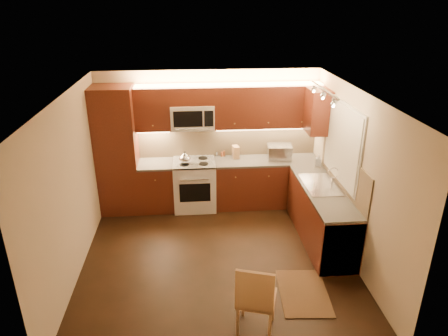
{
  "coord_description": "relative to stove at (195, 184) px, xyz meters",
  "views": [
    {
      "loc": [
        -0.34,
        -5.18,
        3.69
      ],
      "look_at": [
        0.15,
        0.55,
        1.25
      ],
      "focal_mm": 32.69,
      "sensor_mm": 36.0,
      "label": 1
    }
  ],
  "objects": [
    {
      "name": "counter_back_left",
      "position": [
        -0.69,
        0.02,
        0.42
      ],
      "size": [
        0.62,
        0.6,
        0.04
      ],
      "primitive_type": "cube",
      "color": "#3A3734",
      "rests_on": "base_cab_back_left"
    },
    {
      "name": "track_light_bar",
      "position": [
        1.85,
        -1.27,
        2.0
      ],
      "size": [
        0.04,
        1.2,
        0.03
      ],
      "primitive_type": "cube",
      "color": "silver",
      "rests_on": "ceiling"
    },
    {
      "name": "kettle",
      "position": [
        -0.16,
        -0.1,
        0.58
      ],
      "size": [
        0.23,
        0.23,
        0.24
      ],
      "primitive_type": null,
      "rotation": [
        0.0,
        0.0,
        -0.11
      ],
      "color": "silver",
      "rests_on": "stove"
    },
    {
      "name": "microwave",
      "position": [
        0.0,
        0.14,
        1.26
      ],
      "size": [
        0.76,
        0.38,
        0.44
      ],
      "primitive_type": null,
      "color": "silver",
      "rests_on": "wall_back"
    },
    {
      "name": "pantry",
      "position": [
        -1.35,
        0.02,
        0.69
      ],
      "size": [
        0.7,
        0.6,
        2.3
      ],
      "primitive_type": "cube",
      "color": "#42190E",
      "rests_on": "floor"
    },
    {
      "name": "soap_bottle",
      "position": [
        2.19,
        -0.34,
        0.55
      ],
      "size": [
        0.12,
        0.12,
        0.21
      ],
      "primitive_type": "imported",
      "rotation": [
        0.0,
        0.0,
        -0.35
      ],
      "color": "#AFAFB3",
      "rests_on": "counter_right"
    },
    {
      "name": "wall_left",
      "position": [
        -1.7,
        -1.68,
        0.79
      ],
      "size": [
        0.01,
        4.0,
        2.5
      ],
      "primitive_type": "cube",
      "color": "#BFAA8C",
      "rests_on": "ground"
    },
    {
      "name": "upper_cab_back_left",
      "position": [
        -0.69,
        0.15,
        1.42
      ],
      "size": [
        0.62,
        0.35,
        0.75
      ],
      "primitive_type": "cube",
      "color": "#42190E",
      "rests_on": "wall_back"
    },
    {
      "name": "counter_back_right",
      "position": [
        1.34,
        0.02,
        0.42
      ],
      "size": [
        1.92,
        0.6,
        0.04
      ],
      "primitive_type": "cube",
      "color": "#3A3734",
      "rests_on": "base_cab_back_right"
    },
    {
      "name": "dining_chair",
      "position": [
        0.65,
        -3.15,
        0.03
      ],
      "size": [
        0.54,
        0.54,
        0.97
      ],
      "primitive_type": null,
      "rotation": [
        0.0,
        0.0,
        -0.3
      ],
      "color": "#AD804E",
      "rests_on": "floor"
    },
    {
      "name": "base_cab_back_left",
      "position": [
        -0.69,
        0.02,
        -0.03
      ],
      "size": [
        0.62,
        0.6,
        0.86
      ],
      "primitive_type": "cube",
      "color": "#42190E",
      "rests_on": "floor"
    },
    {
      "name": "wall_front",
      "position": [
        0.3,
        -3.67,
        0.79
      ],
      "size": [
        4.0,
        0.01,
        2.5
      ],
      "primitive_type": "cube",
      "color": "#BFAA8C",
      "rests_on": "ground"
    },
    {
      "name": "counter_right",
      "position": [
        2.0,
        -1.28,
        0.42
      ],
      "size": [
        0.6,
        2.0,
        0.04
      ],
      "primitive_type": "cube",
      "color": "#3A3734",
      "rests_on": "base_cab_right"
    },
    {
      "name": "spice_jar_a",
      "position": [
        0.44,
        0.26,
        0.48
      ],
      "size": [
        0.05,
        0.05,
        0.09
      ],
      "primitive_type": "cylinder",
      "rotation": [
        0.0,
        0.0,
        -0.23
      ],
      "color": "silver",
      "rests_on": "counter_back_right"
    },
    {
      "name": "upper_cab_bridge",
      "position": [
        0.0,
        0.15,
        1.63
      ],
      "size": [
        0.76,
        0.35,
        0.31
      ],
      "primitive_type": "cube",
      "color": "#42190E",
      "rests_on": "wall_back"
    },
    {
      "name": "backsplash_back",
      "position": [
        0.65,
        0.31,
        0.74
      ],
      "size": [
        3.3,
        0.02,
        0.6
      ],
      "primitive_type": "cube",
      "color": "tan",
      "rests_on": "wall_back"
    },
    {
      "name": "floor",
      "position": [
        0.3,
        -1.68,
        -0.46
      ],
      "size": [
        4.0,
        4.0,
        0.01
      ],
      "primitive_type": "cube",
      "color": "black",
      "rests_on": "ground"
    },
    {
      "name": "upper_cab_back_right",
      "position": [
        1.34,
        0.15,
        1.42
      ],
      "size": [
        1.92,
        0.35,
        0.75
      ],
      "primitive_type": "cube",
      "color": "#42190E",
      "rests_on": "wall_back"
    },
    {
      "name": "wall_right",
      "position": [
        2.3,
        -1.68,
        0.79
      ],
      "size": [
        0.01,
        4.0,
        2.5
      ],
      "primitive_type": "cube",
      "color": "#BFAA8C",
      "rests_on": "ground"
    },
    {
      "name": "sink",
      "position": [
        2.0,
        -1.12,
        0.52
      ],
      "size": [
        0.52,
        0.86,
        0.15
      ],
      "primitive_type": null,
      "color": "silver",
      "rests_on": "counter_right"
    },
    {
      "name": "ceiling",
      "position": [
        0.3,
        -1.68,
        2.04
      ],
      "size": [
        4.0,
        4.0,
        0.01
      ],
      "primitive_type": "cube",
      "color": "beige",
      "rests_on": "ground"
    },
    {
      "name": "spice_jar_b",
      "position": [
        0.57,
        0.26,
        0.49
      ],
      "size": [
        0.04,
        0.04,
        0.11
      ],
      "primitive_type": "cylinder",
      "rotation": [
        0.0,
        0.0,
        -0.01
      ],
      "color": "brown",
      "rests_on": "counter_back_right"
    },
    {
      "name": "spice_jar_c",
      "position": [
        0.73,
        0.19,
        0.49
      ],
      "size": [
        0.05,
        0.05,
        0.1
      ],
      "primitive_type": "cylinder",
      "rotation": [
        0.0,
        0.0,
        0.25
      ],
      "color": "silver",
      "rests_on": "counter_back_right"
    },
    {
      "name": "faucet",
      "position": [
        2.18,
        -1.12,
        0.59
      ],
      "size": [
        0.2,
        0.04,
        0.3
      ],
      "primitive_type": null,
      "color": "silver",
      "rests_on": "counter_right"
    },
    {
      "name": "base_cab_back_right",
      "position": [
        1.34,
        0.02,
        -0.03
      ],
      "size": [
        1.92,
        0.6,
        0.86
      ],
      "primitive_type": "cube",
      "color": "#42190E",
      "rests_on": "floor"
    },
    {
      "name": "stove",
      "position": [
        0.0,
        0.0,
        0.0
      ],
      "size": [
        0.76,
        0.65,
        0.92
      ],
      "primitive_type": null,
      "color": "silver",
      "rests_on": "floor"
    },
    {
      "name": "wall_back",
      "position": [
        0.3,
        0.32,
        0.79
      ],
      "size": [
        4.0,
        0.01,
        2.5
      ],
      "primitive_type": "cube",
      "color": "#BFAA8C",
      "rests_on": "ground"
    },
    {
      "name": "dishwasher",
      "position": [
        2.0,
        -1.98,
        -0.03
      ],
      "size": [
        0.58,
        0.6,
        0.84
      ],
      "primitive_type": "cube",
      "color": "silver",
      "rests_on": "floor"
    },
    {
      "name": "window_blinds",
      "position": [
        2.27,
        -1.12,
        1.14
      ],
      "size": [
        0.02,
        1.36,
        1.16
      ],
      "primitive_type": "cube",
      "color": "silver",
      "rests_on": "wall_right"
    },
    {
      "name": "window_frame",
      "position": [
        2.29,
        -1.12,
        1.14
      ],
      "size": [
        0.03,
        1.44,
        1.24
      ],
      "primitive_type": "cube",
      "color": "silver",
      "rests_on": "wall_right"
    },
    {
      "name": "toaster_oven",
      "position": [
        1.57,
        0.06,
        0.57
      ],
      "size": [
        0.46,
        0.36,
        0.26
      ],
      "primitive_type": "cube",
      "rotation": [
        0.0,
        0.0,
        -0.08
      ],
      "color": "silver",
      "rests_on": "counter_back_right"
    },
    {
      "name": "base_cab_right",
      "position": [
        2.0,
        -1.28,
        -0.03
      ],
      "size": [
        0.6,
        2.0,
        0.86
      ],
      "primitive_type": "cube",
      "color": "#42190E",
      "rests_on": "floor"
    },
    {
      "name": "spice_jar_d",
      "position": [
        0.53,
        0.25,
        0.49
      ],
      "size": [
        0.05,
        0.05,
        0.09
      ],
      "primitive_type": "cylinder",
      "rotation": [
        0.0,
        0.0,
        0.41
      ],
      "color": "#9E542F",
      "rests_on": "counter_back_right"
    },
    {
      "name": "backsplash_right",
      "position": [
        2.29,
        -1.28,
        0.74
      ],
      "size": [
        0.02,
        2.0,
        0.6
      ],
      "primitive_type": "cube",
      "color": "tan",
      "rests_on": "wall_right"
    },
    {
      "name": "upper_cab_right_corner",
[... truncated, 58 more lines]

